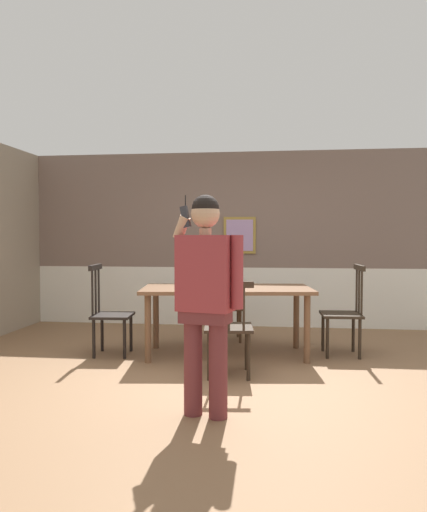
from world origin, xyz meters
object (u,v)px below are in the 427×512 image
Objects in this scene: chair_at_table_head at (225,305)px; chair_by_doorway at (109,313)px; person_figure at (206,290)px; chair_opposite_corner at (345,312)px; dining_table at (227,295)px; chair_near_window at (229,327)px.

chair_by_doorway is at bearing 29.80° from chair_at_table_head.
chair_by_doorway is at bearing -38.65° from person_figure.
chair_opposite_corner is (1.43, -0.68, 0.04)m from chair_at_table_head.
dining_table is 0.87m from chair_at_table_head.
person_figure is (1.35, -1.74, 0.47)m from chair_by_doorway.
chair_by_doorway is 2.68m from chair_opposite_corner.
chair_by_doorway is (-1.33, -0.15, -0.20)m from dining_table.
person_figure reaches higher than chair_by_doorway.
chair_opposite_corner is (1.24, 0.98, 0.02)m from chair_near_window.
person_figure is at bearing -99.72° from chair_near_window.
dining_table is 2.12× the size of chair_near_window.
chair_by_doorway is 2.25m from person_figure.
chair_near_window is 0.91× the size of chair_opposite_corner.
chair_near_window is at bearing -80.50° from person_figure.
chair_by_doorway reaches higher than dining_table.
dining_table is at bearing 94.33° from chair_opposite_corner.
chair_opposite_corner is at bearing 32.47° from chair_near_window.
chair_near_window is at bearing 87.96° from chair_at_table_head.
person_figure is (0.02, -1.89, 0.27)m from dining_table.
dining_table is 1.93× the size of chair_by_doorway.
chair_opposite_corner reaches higher than dining_table.
chair_near_window is 0.91× the size of chair_by_doorway.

